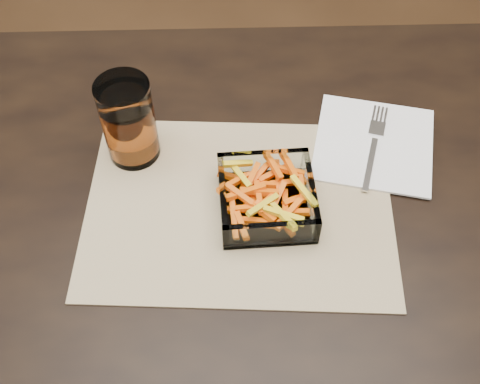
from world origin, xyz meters
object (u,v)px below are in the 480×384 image
at_px(fork, 374,144).
at_px(dining_table, 303,259).
at_px(tumbler, 129,123).
at_px(glass_bowl, 267,199).

bearing_deg(fork, dining_table, -110.88).
height_order(dining_table, tumbler, tumbler).
bearing_deg(glass_bowl, dining_table, -32.17).
relative_size(dining_table, tumbler, 11.35).
bearing_deg(glass_bowl, tumbler, 150.38).
xyz_separation_m(dining_table, tumbler, (-0.26, 0.15, 0.16)).
bearing_deg(dining_table, glass_bowl, 147.83).
relative_size(glass_bowl, tumbler, 1.00).
height_order(dining_table, glass_bowl, glass_bowl).
bearing_deg(tumbler, fork, 0.07).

